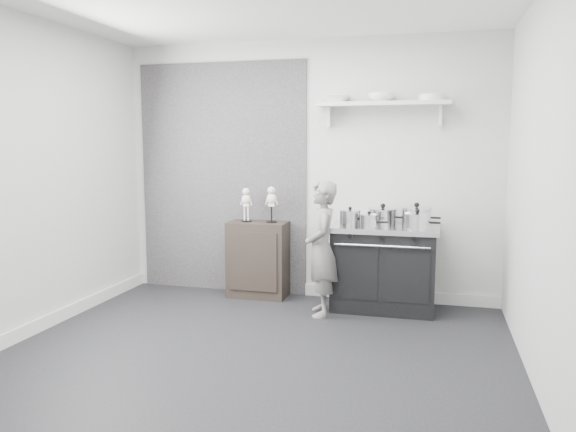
{
  "coord_description": "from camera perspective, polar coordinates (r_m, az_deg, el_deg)",
  "views": [
    {
      "loc": [
        1.31,
        -4.0,
        1.63
      ],
      "look_at": [
        0.02,
        0.95,
        0.97
      ],
      "focal_mm": 35.0,
      "sensor_mm": 36.0,
      "label": 1
    }
  ],
  "objects": [
    {
      "name": "pot_back_left",
      "position": [
        5.66,
        9.6,
        0.0
      ],
      "size": [
        0.38,
        0.29,
        0.21
      ],
      "color": "silver",
      "rests_on": "stove"
    },
    {
      "name": "child",
      "position": [
        5.32,
        3.41,
        -3.34
      ],
      "size": [
        0.42,
        0.53,
        1.28
      ],
      "primitive_type": "imported",
      "rotation": [
        0.0,
        0.0,
        -1.3
      ],
      "color": "slate",
      "rests_on": "ground"
    },
    {
      "name": "pot_front_center",
      "position": [
        5.39,
        8.23,
        -0.5
      ],
      "size": [
        0.27,
        0.18,
        0.16
      ],
      "color": "silver",
      "rests_on": "stove"
    },
    {
      "name": "wall_shelf",
      "position": [
        5.72,
        9.64,
        11.06
      ],
      "size": [
        1.3,
        0.26,
        0.24
      ],
      "color": "silver",
      "rests_on": "room_shell"
    },
    {
      "name": "plate_stack",
      "position": [
        5.69,
        14.42,
        11.58
      ],
      "size": [
        0.25,
        0.25,
        0.06
      ],
      "primitive_type": "cylinder",
      "color": "silver",
      "rests_on": "wall_shelf"
    },
    {
      "name": "bowl_large",
      "position": [
        5.78,
        4.91,
        11.76
      ],
      "size": [
        0.28,
        0.28,
        0.07
      ],
      "primitive_type": "imported",
      "color": "white",
      "rests_on": "wall_shelf"
    },
    {
      "name": "bowl_small",
      "position": [
        5.72,
        9.46,
        11.8
      ],
      "size": [
        0.26,
        0.26,
        0.08
      ],
      "primitive_type": "imported",
      "color": "white",
      "rests_on": "wall_shelf"
    },
    {
      "name": "pot_front_left",
      "position": [
        5.49,
        6.33,
        -0.18
      ],
      "size": [
        0.29,
        0.21,
        0.19
      ],
      "color": "silver",
      "rests_on": "stove"
    },
    {
      "name": "ground",
      "position": [
        4.52,
        -3.38,
        -13.79
      ],
      "size": [
        4.0,
        4.0,
        0.0
      ],
      "primitive_type": "plane",
      "color": "black",
      "rests_on": "ground"
    },
    {
      "name": "pot_front_right",
      "position": [
        5.35,
        12.99,
        -0.52
      ],
      "size": [
        0.34,
        0.25,
        0.19
      ],
      "color": "silver",
      "rests_on": "stove"
    },
    {
      "name": "stove",
      "position": [
        5.63,
        9.71,
        -5.14
      ],
      "size": [
        1.04,
        0.65,
        0.84
      ],
      "color": "black",
      "rests_on": "ground"
    },
    {
      "name": "pot_back_right",
      "position": [
        5.61,
        12.92,
        -0.03
      ],
      "size": [
        0.38,
        0.29,
        0.23
      ],
      "color": "silver",
      "rests_on": "stove"
    },
    {
      "name": "side_cabinet",
      "position": [
        6.02,
        -3.04,
        -4.41
      ],
      "size": [
        0.62,
        0.36,
        0.81
      ],
      "primitive_type": "cube",
      "color": "black",
      "rests_on": "ground"
    },
    {
      "name": "skeleton_torso",
      "position": [
        5.88,
        -1.69,
        1.45
      ],
      "size": [
        0.12,
        0.08,
        0.44
      ],
      "primitive_type": null,
      "color": "silver",
      "rests_on": "side_cabinet"
    },
    {
      "name": "room_shell",
      "position": [
        4.38,
        -4.05,
        7.47
      ],
      "size": [
        4.02,
        3.62,
        2.71
      ],
      "color": "beige",
      "rests_on": "ground"
    },
    {
      "name": "skeleton_full",
      "position": [
        5.97,
        -4.27,
        1.4
      ],
      "size": [
        0.12,
        0.07,
        0.41
      ],
      "primitive_type": null,
      "color": "silver",
      "rests_on": "side_cabinet"
    }
  ]
}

